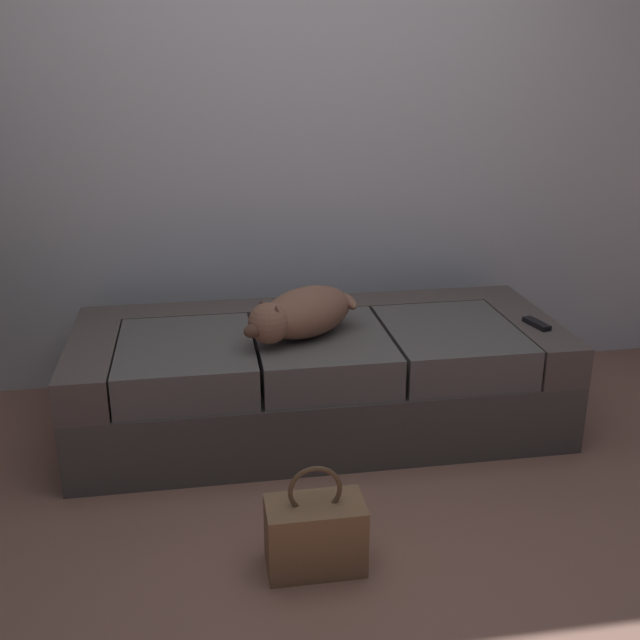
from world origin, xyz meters
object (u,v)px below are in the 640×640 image
at_px(dog_tan, 301,314).
at_px(handbag, 315,534).
at_px(couch, 318,377).
at_px(tv_remote, 537,324).

relative_size(dog_tan, handbag, 1.46).
distance_m(couch, tv_remote, 0.99).
distance_m(couch, handbag, 1.01).
bearing_deg(dog_tan, handbag, -95.27).
relative_size(couch, dog_tan, 3.84).
relative_size(tv_remote, handbag, 0.40).
bearing_deg(tv_remote, dog_tan, 165.55).
xyz_separation_m(tv_remote, handbag, (-1.12, -0.84, -0.36)).
height_order(couch, dog_tan, dog_tan).
bearing_deg(handbag, dog_tan, 84.73).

